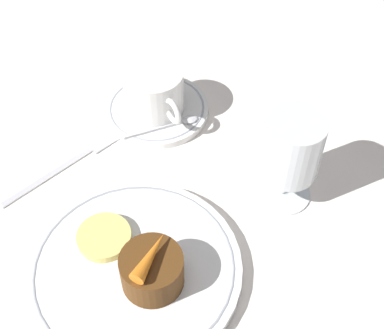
{
  "coord_description": "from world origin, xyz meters",
  "views": [
    {
      "loc": [
        0.29,
        -0.13,
        0.51
      ],
      "look_at": [
        -0.05,
        0.08,
        0.04
      ],
      "focal_mm": 50.0,
      "sensor_mm": 36.0,
      "label": 1
    }
  ],
  "objects_px": {
    "wine_glass": "(291,152)",
    "dessert_cake": "(152,270)",
    "coffee_cup": "(154,91)",
    "fork": "(79,156)",
    "dinner_plate": "(135,269)"
  },
  "relations": [
    {
      "from": "coffee_cup",
      "to": "fork",
      "type": "xyz_separation_m",
      "value": [
        0.02,
        -0.12,
        -0.04
      ]
    },
    {
      "from": "wine_glass",
      "to": "dessert_cake",
      "type": "height_order",
      "value": "wine_glass"
    },
    {
      "from": "dinner_plate",
      "to": "coffee_cup",
      "type": "height_order",
      "value": "coffee_cup"
    },
    {
      "from": "dessert_cake",
      "to": "coffee_cup",
      "type": "bearing_deg",
      "value": 150.13
    },
    {
      "from": "coffee_cup",
      "to": "wine_glass",
      "type": "xyz_separation_m",
      "value": [
        0.2,
        0.06,
        0.03
      ]
    },
    {
      "from": "dinner_plate",
      "to": "wine_glass",
      "type": "bearing_deg",
      "value": 90.39
    },
    {
      "from": "dinner_plate",
      "to": "fork",
      "type": "height_order",
      "value": "dinner_plate"
    },
    {
      "from": "coffee_cup",
      "to": "fork",
      "type": "relative_size",
      "value": 0.58
    },
    {
      "from": "coffee_cup",
      "to": "dessert_cake",
      "type": "height_order",
      "value": "coffee_cup"
    },
    {
      "from": "coffee_cup",
      "to": "wine_glass",
      "type": "distance_m",
      "value": 0.21
    },
    {
      "from": "dinner_plate",
      "to": "dessert_cake",
      "type": "height_order",
      "value": "dessert_cake"
    },
    {
      "from": "coffee_cup",
      "to": "wine_glass",
      "type": "relative_size",
      "value": 0.88
    },
    {
      "from": "wine_glass",
      "to": "fork",
      "type": "distance_m",
      "value": 0.27
    },
    {
      "from": "fork",
      "to": "dessert_cake",
      "type": "bearing_deg",
      "value": -2.21
    },
    {
      "from": "fork",
      "to": "dessert_cake",
      "type": "xyz_separation_m",
      "value": [
        0.21,
        -0.01,
        0.03
      ]
    }
  ]
}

